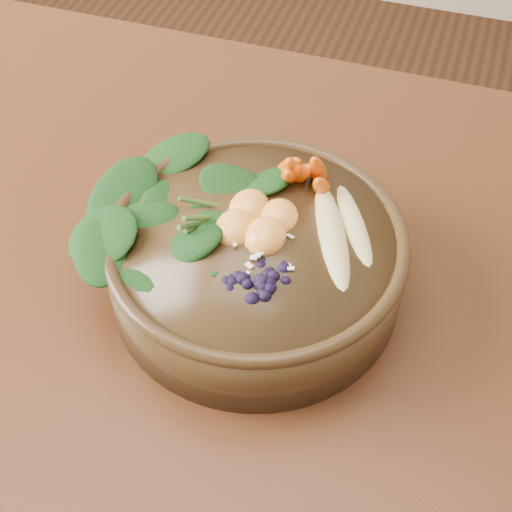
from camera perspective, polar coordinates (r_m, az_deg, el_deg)
dining_table at (r=0.79m, az=-13.00°, el=-6.21°), size 1.60×0.90×0.75m
stoneware_bowl at (r=0.66m, az=0.00°, el=-0.57°), size 0.35×0.35×0.07m
kale_heap at (r=0.66m, az=-4.00°, el=6.24°), size 0.23×0.21×0.04m
carrot_cluster at (r=0.66m, az=3.87°, el=8.63°), size 0.07×0.07×0.08m
banana_halves at (r=0.63m, az=7.08°, el=2.96°), size 0.10×0.16×0.03m
mandarin_cluster at (r=0.63m, az=0.08°, el=3.65°), size 0.11×0.11×0.03m
blueberry_pile at (r=0.58m, az=0.62°, el=-1.18°), size 0.15×0.13×0.04m
coconut_flakes at (r=0.62m, az=0.28°, el=0.57°), size 0.10×0.09×0.01m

